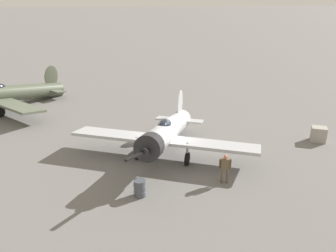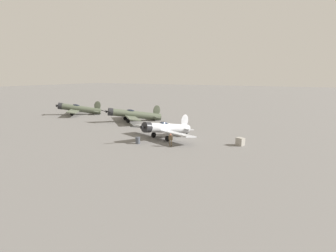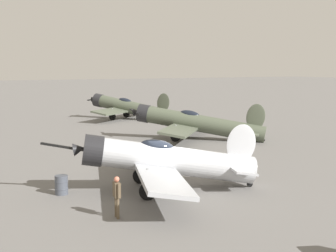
# 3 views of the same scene
# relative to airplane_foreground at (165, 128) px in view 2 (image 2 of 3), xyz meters

# --- Properties ---
(ground_plane) EXTENTS (400.00, 400.00, 0.00)m
(ground_plane) POSITION_rel_airplane_foreground_xyz_m (-0.17, -0.46, -1.52)
(ground_plane) COLOR slate
(airplane_foreground) EXTENTS (11.57, 10.00, 3.31)m
(airplane_foreground) POSITION_rel_airplane_foreground_xyz_m (0.00, 0.00, 0.00)
(airplane_foreground) COLOR #B7BABF
(airplane_foreground) RESTS_ON ground_plane
(airplane_mid_apron) EXTENTS (10.34, 10.31, 3.32)m
(airplane_mid_apron) POSITION_rel_airplane_foreground_xyz_m (13.34, -10.33, -0.14)
(airplane_mid_apron) COLOR #4C5442
(airplane_mid_apron) RESTS_ON ground_plane
(airplane_far_line) EXTENTS (9.72, 9.96, 3.34)m
(airplane_far_line) POSITION_rel_airplane_foreground_xyz_m (30.28, -11.91, -0.13)
(airplane_far_line) COLOR #4C5442
(airplane_far_line) RESTS_ON ground_plane
(ground_crew_mechanic) EXTENTS (0.65, 0.30, 1.70)m
(ground_crew_mechanic) POSITION_rel_airplane_foreground_xyz_m (-2.88, 3.71, -0.49)
(ground_crew_mechanic) COLOR brown
(ground_crew_mechanic) RESTS_ON ground_plane
(equipment_crate) EXTENTS (1.22, 1.10, 1.04)m
(equipment_crate) POSITION_rel_airplane_foreground_xyz_m (-10.73, -1.22, -1.00)
(equipment_crate) COLOR #9E998E
(equipment_crate) RESTS_ON ground_plane
(fuel_drum) EXTENTS (0.65, 0.65, 0.92)m
(fuel_drum) POSITION_rel_airplane_foreground_xyz_m (1.73, 4.60, -1.06)
(fuel_drum) COLOR #474C56
(fuel_drum) RESTS_ON ground_plane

